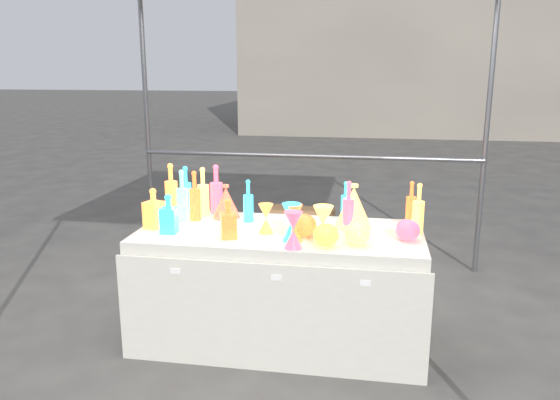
% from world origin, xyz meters
% --- Properties ---
extents(ground, '(80.00, 80.00, 0.00)m').
position_xyz_m(ground, '(0.00, 0.00, 0.00)').
color(ground, '#62605B').
rests_on(ground, ground).
extents(display_table, '(1.84, 0.83, 0.75)m').
position_xyz_m(display_table, '(0.00, -0.01, 0.37)').
color(display_table, silver).
rests_on(display_table, ground).
extents(background_building, '(14.00, 6.00, 6.00)m').
position_xyz_m(background_building, '(4.00, 14.00, 3.00)').
color(background_building, '#A29887').
rests_on(background_building, ground).
extents(cardboard_box_closed, '(0.66, 0.52, 0.44)m').
position_xyz_m(cardboard_box_closed, '(-0.10, 1.67, 0.22)').
color(cardboard_box_closed, '#AB794D').
rests_on(cardboard_box_closed, ground).
extents(cardboard_box_flat, '(0.93, 0.83, 0.07)m').
position_xyz_m(cardboard_box_flat, '(0.12, 2.45, 0.03)').
color(cardboard_box_flat, '#AB794D').
rests_on(cardboard_box_flat, ground).
extents(bottle_0, '(0.12, 0.12, 0.35)m').
position_xyz_m(bottle_0, '(-0.85, 0.35, 0.93)').
color(bottle_0, '#D61442').
rests_on(bottle_0, display_table).
extents(bottle_1, '(0.10, 0.10, 0.33)m').
position_xyz_m(bottle_1, '(-0.74, 0.35, 0.92)').
color(bottle_1, '#1D961B').
rests_on(bottle_1, display_table).
extents(bottle_2, '(0.09, 0.09, 0.34)m').
position_xyz_m(bottle_2, '(-0.61, 0.15, 0.92)').
color(bottle_2, orange).
rests_on(bottle_2, display_table).
extents(bottle_3, '(0.09, 0.09, 0.35)m').
position_xyz_m(bottle_3, '(-0.52, 0.35, 0.93)').
color(bottle_3, '#212AC5').
rests_on(bottle_3, display_table).
extents(bottle_4, '(0.11, 0.11, 0.34)m').
position_xyz_m(bottle_4, '(-0.59, 0.28, 0.92)').
color(bottle_4, '#168E7C').
rests_on(bottle_4, display_table).
extents(bottle_5, '(0.09, 0.09, 0.35)m').
position_xyz_m(bottle_5, '(-0.68, 0.11, 0.93)').
color(bottle_5, '#AF235F').
rests_on(bottle_5, display_table).
extents(bottle_7, '(0.07, 0.07, 0.29)m').
position_xyz_m(bottle_7, '(-0.24, 0.17, 0.89)').
color(bottle_7, '#1D961B').
rests_on(bottle_7, display_table).
extents(decanter_0, '(0.13, 0.13, 0.26)m').
position_xyz_m(decanter_0, '(-0.81, -0.07, 0.88)').
color(decanter_0, '#D61442').
rests_on(decanter_0, display_table).
extents(decanter_1, '(0.12, 0.12, 0.24)m').
position_xyz_m(decanter_1, '(-0.28, -0.21, 0.87)').
color(decanter_1, orange).
rests_on(decanter_1, display_table).
extents(decanter_2, '(0.10, 0.10, 0.25)m').
position_xyz_m(decanter_2, '(-0.68, -0.16, 0.87)').
color(decanter_2, '#1D961B').
rests_on(decanter_2, display_table).
extents(hourglass_0, '(0.14, 0.14, 0.22)m').
position_xyz_m(hourglass_0, '(0.11, -0.20, 0.86)').
color(hourglass_0, orange).
rests_on(hourglass_0, display_table).
extents(hourglass_1, '(0.11, 0.11, 0.22)m').
position_xyz_m(hourglass_1, '(0.13, -0.34, 0.86)').
color(hourglass_1, '#212AC5').
rests_on(hourglass_1, display_table).
extents(hourglass_2, '(0.13, 0.13, 0.24)m').
position_xyz_m(hourglass_2, '(0.30, -0.25, 0.87)').
color(hourglass_2, '#168E7C').
rests_on(hourglass_2, display_table).
extents(hourglass_4, '(0.12, 0.12, 0.19)m').
position_xyz_m(hourglass_4, '(-0.08, -0.07, 0.84)').
color(hourglass_4, '#D61442').
rests_on(hourglass_4, display_table).
extents(hourglass_5, '(0.14, 0.14, 0.23)m').
position_xyz_m(hourglass_5, '(0.10, -0.20, 0.86)').
color(hourglass_5, '#1D961B').
rests_on(hourglass_5, display_table).
extents(globe_0, '(0.18, 0.18, 0.12)m').
position_xyz_m(globe_0, '(0.32, -0.27, 0.81)').
color(globe_0, '#D61442').
rests_on(globe_0, display_table).
extents(globe_1, '(0.20, 0.20, 0.12)m').
position_xyz_m(globe_1, '(0.49, -0.22, 0.81)').
color(globe_1, '#168E7C').
rests_on(globe_1, display_table).
extents(globe_2, '(0.17, 0.17, 0.13)m').
position_xyz_m(globe_2, '(0.17, -0.10, 0.81)').
color(globe_2, orange).
rests_on(globe_2, display_table).
extents(globe_3, '(0.17, 0.17, 0.12)m').
position_xyz_m(globe_3, '(0.79, -0.08, 0.81)').
color(globe_3, '#212AC5').
rests_on(globe_3, display_table).
extents(lampshade_0, '(0.22, 0.22, 0.23)m').
position_xyz_m(lampshade_0, '(-0.42, 0.25, 0.87)').
color(lampshade_0, gold).
rests_on(lampshade_0, display_table).
extents(lampshade_3, '(0.31, 0.31, 0.29)m').
position_xyz_m(lampshade_3, '(0.46, 0.15, 0.89)').
color(lampshade_3, '#168E7C').
rests_on(lampshade_3, display_table).
extents(bottle_8, '(0.06, 0.06, 0.27)m').
position_xyz_m(bottle_8, '(0.39, 0.33, 0.88)').
color(bottle_8, '#1D961B').
rests_on(bottle_8, display_table).
extents(bottle_9, '(0.07, 0.07, 0.29)m').
position_xyz_m(bottle_9, '(0.83, 0.29, 0.90)').
color(bottle_9, orange).
rests_on(bottle_9, display_table).
extents(bottle_10, '(0.09, 0.09, 0.32)m').
position_xyz_m(bottle_10, '(0.43, 0.08, 0.91)').
color(bottle_10, '#212AC5').
rests_on(bottle_10, display_table).
extents(bottle_11, '(0.09, 0.09, 0.32)m').
position_xyz_m(bottle_11, '(0.86, 0.09, 0.91)').
color(bottle_11, '#168E7C').
rests_on(bottle_11, display_table).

